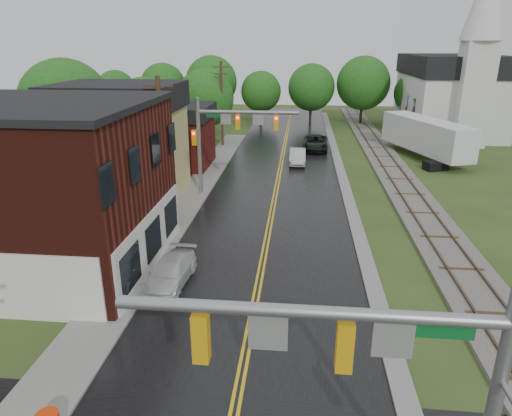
# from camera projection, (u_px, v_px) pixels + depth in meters

# --- Properties ---
(main_road) EXTENTS (10.00, 90.00, 0.02)m
(main_road) POSITION_uv_depth(u_px,v_px,m) (277.00, 185.00, 36.84)
(main_road) COLOR black
(main_road) RESTS_ON ground
(curb_right) EXTENTS (0.80, 70.00, 0.12)m
(curb_right) POSITION_uv_depth(u_px,v_px,m) (340.00, 170.00, 41.02)
(curb_right) COLOR gray
(curb_right) RESTS_ON ground
(sidewalk_left) EXTENTS (2.40, 50.00, 0.12)m
(sidewalk_left) POSITION_uv_depth(u_px,v_px,m) (187.00, 203.00, 32.74)
(sidewalk_left) COLOR gray
(sidewalk_left) RESTS_ON ground
(brick_building) EXTENTS (14.30, 10.30, 8.30)m
(brick_building) POSITION_uv_depth(u_px,v_px,m) (10.00, 186.00, 22.55)
(brick_building) COLOR #41140E
(brick_building) RESTS_ON ground
(yellow_house) EXTENTS (8.00, 7.00, 6.40)m
(yellow_house) POSITION_uv_depth(u_px,v_px,m) (123.00, 154.00, 33.03)
(yellow_house) COLOR tan
(yellow_house) RESTS_ON ground
(darkred_building) EXTENTS (7.00, 6.00, 4.40)m
(darkred_building) POSITION_uv_depth(u_px,v_px,m) (171.00, 143.00, 41.69)
(darkred_building) COLOR #3F0F0C
(darkred_building) RESTS_ON ground
(church) EXTENTS (10.40, 18.40, 20.00)m
(church) POSITION_uv_depth(u_px,v_px,m) (454.00, 86.00, 55.18)
(church) COLOR silver
(church) RESTS_ON ground
(railroad) EXTENTS (3.20, 80.00, 0.30)m
(railroad) POSITION_uv_depth(u_px,v_px,m) (392.00, 170.00, 40.56)
(railroad) COLOR #59544C
(railroad) RESTS_ON ground
(traffic_signal_near) EXTENTS (7.34, 0.30, 7.20)m
(traffic_signal_near) POSITION_uv_depth(u_px,v_px,m) (383.00, 372.00, 8.64)
(traffic_signal_near) COLOR gray
(traffic_signal_near) RESTS_ON ground
(traffic_signal_far) EXTENTS (7.34, 0.43, 7.20)m
(traffic_signal_far) POSITION_uv_depth(u_px,v_px,m) (228.00, 129.00, 32.65)
(traffic_signal_far) COLOR gray
(traffic_signal_far) RESTS_ON ground
(utility_pole_b) EXTENTS (1.80, 0.28, 9.00)m
(utility_pole_b) POSITION_uv_depth(u_px,v_px,m) (162.00, 147.00, 28.38)
(utility_pole_b) COLOR #382616
(utility_pole_b) RESTS_ON ground
(utility_pole_c) EXTENTS (1.80, 0.28, 9.00)m
(utility_pole_c) POSITION_uv_depth(u_px,v_px,m) (222.00, 103.00, 48.94)
(utility_pole_c) COLOR #382616
(utility_pole_c) RESTS_ON ground
(tree_left_b) EXTENTS (7.60, 7.60, 9.69)m
(tree_left_b) POSITION_uv_depth(u_px,v_px,m) (68.00, 107.00, 38.31)
(tree_left_b) COLOR black
(tree_left_b) RESTS_ON ground
(tree_left_c) EXTENTS (6.00, 6.00, 7.65)m
(tree_left_c) POSITION_uv_depth(u_px,v_px,m) (146.00, 109.00, 45.83)
(tree_left_c) COLOR black
(tree_left_c) RESTS_ON ground
(tree_left_e) EXTENTS (6.40, 6.40, 8.16)m
(tree_left_e) POSITION_uv_depth(u_px,v_px,m) (207.00, 100.00, 50.88)
(tree_left_e) COLOR black
(tree_left_e) RESTS_ON ground
(suv_dark) EXTENTS (2.73, 5.58, 1.53)m
(suv_dark) POSITION_uv_depth(u_px,v_px,m) (315.00, 143.00, 48.38)
(suv_dark) COLOR black
(suv_dark) RESTS_ON ground
(sedan_silver) EXTENTS (1.50, 4.26, 1.40)m
(sedan_silver) POSITION_uv_depth(u_px,v_px,m) (298.00, 157.00, 42.95)
(sedan_silver) COLOR #B5B5BA
(sedan_silver) RESTS_ON ground
(pickup_white) EXTENTS (1.99, 4.30, 1.22)m
(pickup_white) POSITION_uv_depth(u_px,v_px,m) (170.00, 272.00, 21.54)
(pickup_white) COLOR silver
(pickup_white) RESTS_ON ground
(semi_trailer) EXTENTS (6.56, 12.26, 3.82)m
(semi_trailer) POSITION_uv_depth(u_px,v_px,m) (426.00, 136.00, 44.46)
(semi_trailer) COLOR black
(semi_trailer) RESTS_ON ground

